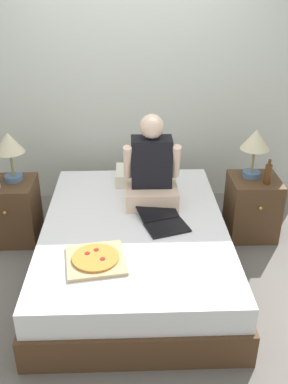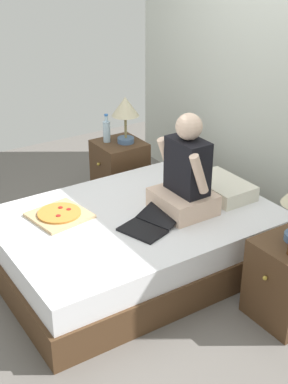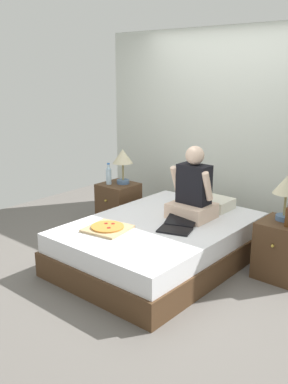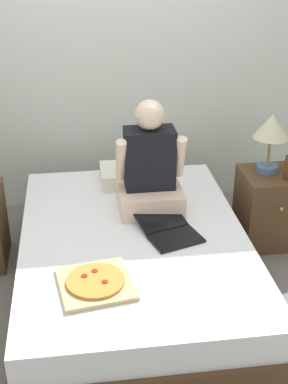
{
  "view_description": "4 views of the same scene",
  "coord_description": "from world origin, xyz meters",
  "px_view_note": "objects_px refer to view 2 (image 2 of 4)",
  "views": [
    {
      "loc": [
        -0.03,
        -2.94,
        2.24
      ],
      "look_at": [
        0.08,
        0.0,
        0.73
      ],
      "focal_mm": 40.0,
      "sensor_mm": 36.0,
      "label": 1
    },
    {
      "loc": [
        3.06,
        -1.92,
        2.41
      ],
      "look_at": [
        0.09,
        0.02,
        0.67
      ],
      "focal_mm": 50.0,
      "sensor_mm": 36.0,
      "label": 2
    },
    {
      "loc": [
        2.6,
        -3.32,
        1.99
      ],
      "look_at": [
        -0.14,
        -0.1,
        0.78
      ],
      "focal_mm": 40.0,
      "sensor_mm": 36.0,
      "label": 3
    },
    {
      "loc": [
        -0.33,
        -2.94,
        2.27
      ],
      "look_at": [
        0.06,
        -0.03,
        0.77
      ],
      "focal_mm": 50.0,
      "sensor_mm": 36.0,
      "label": 4
    }
  ],
  "objects_px": {
    "water_bottle": "(107,131)",
    "pizza_box": "(59,215)",
    "bed": "(136,239)",
    "laptop": "(148,226)",
    "lamp_on_left_nightstand": "(125,110)",
    "person_seated": "(186,176)",
    "nightstand_left": "(120,170)"
  },
  "relations": [
    {
      "from": "water_bottle",
      "to": "pizza_box",
      "type": "height_order",
      "value": "water_bottle"
    },
    {
      "from": "bed",
      "to": "pizza_box",
      "type": "bearing_deg",
      "value": -118.32
    },
    {
      "from": "laptop",
      "to": "pizza_box",
      "type": "distance_m",
      "value": 0.69
    },
    {
      "from": "bed",
      "to": "pizza_box",
      "type": "xyz_separation_m",
      "value": [
        -0.27,
        -0.51,
        0.25
      ]
    },
    {
      "from": "lamp_on_left_nightstand",
      "to": "person_seated",
      "type": "distance_m",
      "value": 1.25
    },
    {
      "from": "nightstand_left",
      "to": "person_seated",
      "type": "relative_size",
      "value": 0.74
    },
    {
      "from": "nightstand_left",
      "to": "water_bottle",
      "type": "relative_size",
      "value": 2.09
    },
    {
      "from": "bed",
      "to": "water_bottle",
      "type": "height_order",
      "value": "water_bottle"
    },
    {
      "from": "nightstand_left",
      "to": "laptop",
      "type": "distance_m",
      "value": 1.47
    },
    {
      "from": "lamp_on_left_nightstand",
      "to": "laptop",
      "type": "bearing_deg",
      "value": -24.89
    },
    {
      "from": "lamp_on_left_nightstand",
      "to": "person_seated",
      "type": "xyz_separation_m",
      "value": [
        1.22,
        -0.22,
        -0.16
      ]
    },
    {
      "from": "laptop",
      "to": "pizza_box",
      "type": "bearing_deg",
      "value": -137.13
    },
    {
      "from": "laptop",
      "to": "pizza_box",
      "type": "height_order",
      "value": "laptop"
    },
    {
      "from": "bed",
      "to": "person_seated",
      "type": "distance_m",
      "value": 0.65
    },
    {
      "from": "person_seated",
      "to": "nightstand_left",
      "type": "bearing_deg",
      "value": 172.55
    },
    {
      "from": "person_seated",
      "to": "lamp_on_left_nightstand",
      "type": "bearing_deg",
      "value": 170.02
    },
    {
      "from": "nightstand_left",
      "to": "pizza_box",
      "type": "distance_m",
      "value": 1.34
    },
    {
      "from": "nightstand_left",
      "to": "water_bottle",
      "type": "distance_m",
      "value": 0.42
    },
    {
      "from": "water_bottle",
      "to": "pizza_box",
      "type": "bearing_deg",
      "value": -45.69
    },
    {
      "from": "bed",
      "to": "laptop",
      "type": "distance_m",
      "value": 0.35
    },
    {
      "from": "lamp_on_left_nightstand",
      "to": "water_bottle",
      "type": "xyz_separation_m",
      "value": [
        -0.12,
        -0.14,
        -0.22
      ]
    },
    {
      "from": "bed",
      "to": "nightstand_left",
      "type": "relative_size",
      "value": 3.66
    },
    {
      "from": "laptop",
      "to": "nightstand_left",
      "type": "bearing_deg",
      "value": 157.56
    },
    {
      "from": "person_seated",
      "to": "laptop",
      "type": "distance_m",
      "value": 0.48
    },
    {
      "from": "bed",
      "to": "water_bottle",
      "type": "bearing_deg",
      "value": 160.16
    },
    {
      "from": "pizza_box",
      "to": "bed",
      "type": "bearing_deg",
      "value": 61.68
    },
    {
      "from": "nightstand_left",
      "to": "water_bottle",
      "type": "xyz_separation_m",
      "value": [
        -0.08,
        -0.09,
        0.4
      ]
    },
    {
      "from": "person_seated",
      "to": "pizza_box",
      "type": "bearing_deg",
      "value": -116.43
    },
    {
      "from": "bed",
      "to": "person_seated",
      "type": "xyz_separation_m",
      "value": [
        0.15,
        0.35,
        0.52
      ]
    },
    {
      "from": "lamp_on_left_nightstand",
      "to": "pizza_box",
      "type": "distance_m",
      "value": 1.41
    },
    {
      "from": "lamp_on_left_nightstand",
      "to": "pizza_box",
      "type": "height_order",
      "value": "lamp_on_left_nightstand"
    },
    {
      "from": "lamp_on_left_nightstand",
      "to": "person_seated",
      "type": "relative_size",
      "value": 0.58
    }
  ]
}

